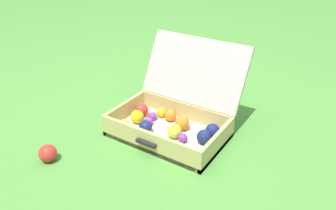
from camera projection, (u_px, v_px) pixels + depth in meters
The scene contains 3 objects.
ground_plane at pixel (159, 126), 1.83m from camera, with size 16.00×16.00×0.00m, color #4C8C38.
open_suitcase at pixel (174, 114), 1.75m from camera, with size 0.58×0.56×0.45m.
stray_ball_on_grass at pixel (48, 153), 1.55m from camera, with size 0.08×0.08×0.08m, color red.
Camera 1 is at (0.89, -1.28, 0.98)m, focal length 35.52 mm.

